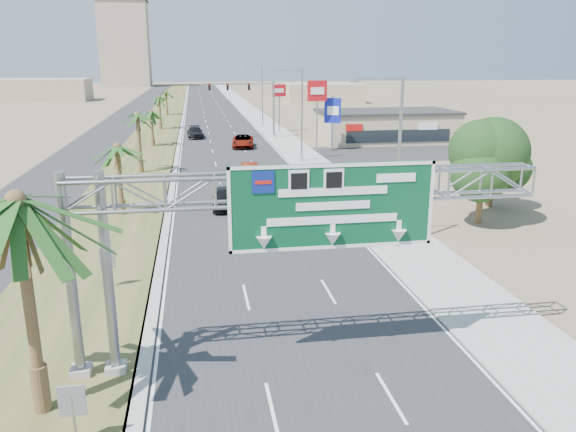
% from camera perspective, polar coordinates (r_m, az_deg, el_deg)
% --- Properties ---
extents(road, '(12.00, 300.00, 0.02)m').
position_cam_1_polar(road, '(119.16, -7.53, 10.16)').
color(road, '#28282B').
rests_on(road, ground).
extents(sidewalk_right, '(4.00, 300.00, 0.10)m').
position_cam_1_polar(sidewalk_right, '(119.75, -3.40, 10.31)').
color(sidewalk_right, '#9E9B93').
rests_on(sidewalk_right, ground).
extents(median_grass, '(7.00, 300.00, 0.12)m').
position_cam_1_polar(median_grass, '(119.24, -12.41, 9.97)').
color(median_grass, '#414E22').
rests_on(median_grass, ground).
extents(opposing_road, '(8.00, 300.00, 0.02)m').
position_cam_1_polar(opposing_road, '(119.79, -15.80, 9.75)').
color(opposing_road, '#28282B').
rests_on(opposing_road, ground).
extents(sign_gantry, '(16.75, 1.24, 7.50)m').
position_cam_1_polar(sign_gantry, '(19.36, -0.22, 1.24)').
color(sign_gantry, gray).
rests_on(sign_gantry, ground).
extents(palm_near, '(5.70, 5.70, 8.35)m').
position_cam_1_polar(palm_near, '(17.81, -25.93, 1.28)').
color(palm_near, brown).
rests_on(palm_near, ground).
extents(palm_row_b, '(3.99, 3.99, 5.95)m').
position_cam_1_polar(palm_row_b, '(41.39, -16.97, 6.60)').
color(palm_row_b, brown).
rests_on(palm_row_b, ground).
extents(palm_row_c, '(3.99, 3.99, 6.75)m').
position_cam_1_polar(palm_row_c, '(57.10, -15.06, 9.79)').
color(palm_row_c, brown).
rests_on(palm_row_c, ground).
extents(palm_row_d, '(3.99, 3.99, 5.45)m').
position_cam_1_polar(palm_row_d, '(75.07, -13.74, 10.17)').
color(palm_row_d, brown).
rests_on(palm_row_d, ground).
extents(palm_row_e, '(3.99, 3.99, 6.15)m').
position_cam_1_polar(palm_row_e, '(93.93, -12.97, 11.62)').
color(palm_row_e, brown).
rests_on(palm_row_e, ground).
extents(palm_row_f, '(3.99, 3.99, 5.75)m').
position_cam_1_polar(palm_row_f, '(118.88, -12.29, 12.21)').
color(palm_row_f, brown).
rests_on(palm_row_f, ground).
extents(streetlight_near, '(3.27, 0.44, 10.00)m').
position_cam_1_polar(streetlight_near, '(33.21, 10.80, 4.59)').
color(streetlight_near, gray).
rests_on(streetlight_near, ground).
extents(streetlight_mid, '(3.27, 0.44, 10.00)m').
position_cam_1_polar(streetlight_mid, '(61.96, 1.23, 9.82)').
color(streetlight_mid, gray).
rests_on(streetlight_mid, ground).
extents(streetlight_far, '(3.27, 0.44, 10.00)m').
position_cam_1_polar(streetlight_far, '(97.46, -2.75, 11.88)').
color(streetlight_far, gray).
rests_on(streetlight_far, ground).
extents(signal_mast, '(10.28, 0.71, 8.00)m').
position_cam_1_polar(signal_mast, '(81.32, -2.91, 11.27)').
color(signal_mast, gray).
rests_on(signal_mast, ground).
extents(store_building, '(18.00, 10.00, 4.00)m').
position_cam_1_polar(store_building, '(79.51, 9.91, 8.90)').
color(store_building, tan).
rests_on(store_building, ground).
extents(oak_near, '(4.50, 4.50, 6.80)m').
position_cam_1_polar(oak_near, '(40.00, 19.29, 5.58)').
color(oak_near, brown).
rests_on(oak_near, ground).
extents(oak_far, '(3.50, 3.50, 5.60)m').
position_cam_1_polar(oak_far, '(45.01, 20.19, 5.59)').
color(oak_far, brown).
rests_on(oak_far, ground).
extents(median_signback_a, '(0.75, 0.08, 2.08)m').
position_cam_1_polar(median_signback_a, '(17.75, -21.05, -17.53)').
color(median_signback_a, gray).
rests_on(median_signback_a, ground).
extents(median_signback_b, '(0.75, 0.08, 2.08)m').
position_cam_1_polar(median_signback_b, '(28.55, -17.86, -4.45)').
color(median_signback_b, gray).
rests_on(median_signback_b, ground).
extents(tower_distant, '(20.00, 16.00, 35.00)m').
position_cam_1_polar(tower_distant, '(260.19, -16.24, 16.38)').
color(tower_distant, tan).
rests_on(tower_distant, ground).
extents(building_distant_left, '(24.00, 14.00, 6.00)m').
position_cam_1_polar(building_distant_left, '(173.68, -23.54, 11.67)').
color(building_distant_left, tan).
rests_on(building_distant_left, ground).
extents(building_distant_right, '(20.00, 12.00, 5.00)m').
position_cam_1_polar(building_distant_right, '(152.68, 3.59, 12.34)').
color(building_distant_right, tan).
rests_on(building_distant_right, ground).
extents(car_left_lane, '(2.18, 4.85, 1.62)m').
position_cam_1_polar(car_left_lane, '(42.68, -6.38, 1.83)').
color(car_left_lane, black).
rests_on(car_left_lane, ground).
extents(car_mid_lane, '(1.58, 4.17, 1.36)m').
position_cam_1_polar(car_mid_lane, '(54.21, -3.85, 4.68)').
color(car_mid_lane, maroon).
rests_on(car_mid_lane, ground).
extents(car_right_lane, '(3.19, 5.97, 1.60)m').
position_cam_1_polar(car_right_lane, '(73.11, -4.60, 7.57)').
color(car_right_lane, gray).
rests_on(car_right_lane, ground).
extents(car_far, '(2.49, 5.55, 1.58)m').
position_cam_1_polar(car_far, '(83.25, -9.41, 8.37)').
color(car_far, black).
rests_on(car_far, ground).
extents(pole_sign_red_near, '(2.42, 0.64, 8.78)m').
position_cam_1_polar(pole_sign_red_near, '(68.26, 2.98, 12.17)').
color(pole_sign_red_near, gray).
rests_on(pole_sign_red_near, ground).
extents(pole_sign_blue, '(1.95, 1.10, 6.67)m').
position_cam_1_polar(pole_sign_blue, '(69.66, 4.55, 10.46)').
color(pole_sign_blue, gray).
rests_on(pole_sign_blue, ground).
extents(pole_sign_red_far, '(2.19, 0.92, 7.50)m').
position_cam_1_polar(pole_sign_red_far, '(88.41, -0.91, 12.29)').
color(pole_sign_red_far, gray).
rests_on(pole_sign_red_far, ground).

